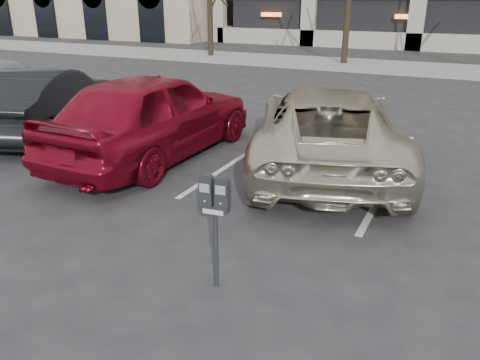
% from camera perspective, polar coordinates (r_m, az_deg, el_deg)
% --- Properties ---
extents(ground, '(140.00, 140.00, 0.00)m').
position_cam_1_polar(ground, '(6.93, 3.43, -3.48)').
color(ground, '#28282B').
rests_on(ground, ground).
extents(sidewalk, '(80.00, 4.00, 0.12)m').
position_cam_1_polar(sidewalk, '(22.13, 20.22, 12.67)').
color(sidewalk, gray).
rests_on(sidewalk, ground).
extents(stall_lines, '(16.90, 5.20, 0.00)m').
position_cam_1_polar(stall_lines, '(9.42, 1.04, 3.40)').
color(stall_lines, silver).
rests_on(stall_lines, ground).
extents(parking_meter, '(0.33, 0.16, 1.25)m').
position_cam_1_polar(parking_meter, '(4.72, -3.09, -3.02)').
color(parking_meter, black).
rests_on(parking_meter, ground).
extents(suv_silver, '(3.95, 5.77, 1.47)m').
position_cam_1_polar(suv_silver, '(8.53, 10.54, 6.22)').
color(suv_silver, beige).
rests_on(suv_silver, ground).
extents(car_red, '(2.03, 4.92, 1.67)m').
position_cam_1_polar(car_red, '(9.12, -10.46, 7.85)').
color(car_red, maroon).
rests_on(car_red, ground).
extents(car_dark, '(3.02, 4.75, 1.48)m').
position_cam_1_polar(car_dark, '(11.51, -22.55, 8.87)').
color(car_dark, black).
rests_on(car_dark, ground).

